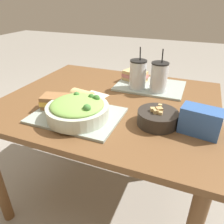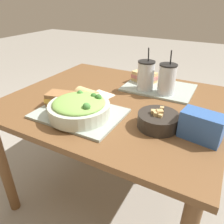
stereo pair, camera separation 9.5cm
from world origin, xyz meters
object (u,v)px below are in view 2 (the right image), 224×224
Objects in this scene: drink_cup_dark at (146,76)px; napkin_folded at (102,95)px; chip_bag at (202,126)px; baguette_near at (87,96)px; soup_bowl at (158,120)px; drink_cup_red at (167,80)px; salad_bowl at (79,107)px; sandwich_near at (61,99)px; sandwich_far at (144,77)px.

drink_cup_dark is 1.70× the size of napkin_folded.
napkin_folded is at bearing -138.45° from drink_cup_dark.
baguette_near is at bearing -174.95° from chip_bag.
baguette_near is 0.15m from napkin_folded.
soup_bowl is 1.42× the size of baguette_near.
baguette_near is at bearing -135.52° from drink_cup_red.
chip_bag is at bearing 10.33° from salad_bowl.
drink_cup_red is at bearing 133.56° from chip_bag.
drink_cup_dark is at bearing 145.10° from chip_bag.
salad_bowl is 0.28m from napkin_folded.
sandwich_near is at bearing -137.02° from drink_cup_red.
salad_bowl is at bearing -164.13° from soup_bowl.
salad_bowl and chip_bag have the same top height.
sandwich_near is 0.25m from napkin_folded.
soup_bowl is at bearing -24.52° from napkin_folded.
drink_cup_dark reaches higher than soup_bowl.
sandwich_far is 0.14m from drink_cup_dark.
napkin_folded is at bearing 99.37° from salad_bowl.
sandwich_near is 0.58m from sandwich_far.
salad_bowl is at bearing -121.42° from drink_cup_red.
salad_bowl is 1.59× the size of soup_bowl.
chip_bag is at bearing -17.79° from napkin_folded.
drink_cup_red is at bearing -16.51° from sandwich_far.
drink_cup_dark reaches higher than sandwich_far.
napkin_folded is at bearing 171.10° from chip_bag.
sandwich_near is 0.67m from chip_bag.
drink_cup_dark reaches higher than napkin_folded.
sandwich_far is at bearing 80.12° from salad_bowl.
chip_bag is (0.52, 0.09, 0.00)m from salad_bowl.
drink_cup_dark is 1.43× the size of chip_bag.
soup_bowl is at bearing -60.97° from drink_cup_dark.
baguette_near reaches higher than sandwich_far.
chip_bag reaches higher than soup_bowl.
soup_bowl reaches higher than sandwich_near.
baguette_near is at bearing -90.37° from sandwich_far.
soup_bowl is 0.39m from baguette_near.
soup_bowl is at bearing -85.88° from baguette_near.
soup_bowl is 0.73× the size of drink_cup_dark.
salad_bowl is at bearing -151.02° from baguette_near.
sandwich_near is 1.06× the size of napkin_folded.
napkin_folded is at bearing 50.87° from sandwich_near.
sandwich_far is (-0.24, 0.47, 0.01)m from soup_bowl.
soup_bowl is 0.73× the size of drink_cup_red.
salad_bowl reaches higher than soup_bowl.
drink_cup_dark is at bearing 71.55° from salad_bowl.
chip_bag is (0.17, -0.00, 0.02)m from soup_bowl.
sandwich_far is at bearing 63.80° from napkin_folded.
sandwich_near is 0.59m from drink_cup_red.
drink_cup_dark is at bearing -49.19° from sandwich_far.
drink_cup_dark is 1.00× the size of drink_cup_red.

